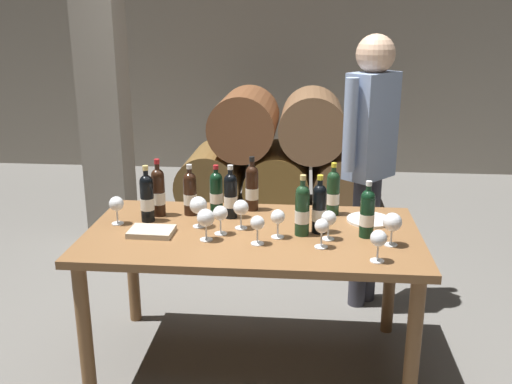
{
  "coord_description": "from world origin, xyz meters",
  "views": [
    {
      "loc": [
        0.26,
        -2.74,
        1.82
      ],
      "look_at": [
        0.0,
        0.2,
        0.91
      ],
      "focal_mm": 40.47,
      "sensor_mm": 36.0,
      "label": 1
    }
  ],
  "objects_px": {
    "dining_table": "(253,248)",
    "wine_bottle_3": "(333,192)",
    "wine_bottle_5": "(252,187)",
    "wine_glass_7": "(392,223)",
    "wine_glass_5": "(257,224)",
    "wine_glass_8": "(220,214)",
    "wine_glass_0": "(278,218)",
    "wine_glass_6": "(241,208)",
    "wine_glass_4": "(329,219)",
    "sommelier_presenting": "(370,147)",
    "wine_glass_3": "(206,218)",
    "wine_bottle_2": "(158,192)",
    "tasting_notebook": "(152,232)",
    "wine_bottle_8": "(319,208)",
    "wine_bottle_7": "(190,193)",
    "wine_glass_2": "(378,239)",
    "wine_bottle_0": "(367,213)",
    "wine_bottle_4": "(147,197)",
    "wine_bottle_6": "(231,195)",
    "serving_plate": "(369,220)",
    "wine_glass_10": "(322,227)",
    "wine_glass_1": "(198,206)",
    "wine_glass_9": "(116,205)",
    "wine_bottle_1": "(216,192)",
    "wine_bottle_9": "(302,209)"
  },
  "relations": [
    {
      "from": "dining_table",
      "to": "wine_bottle_3",
      "type": "distance_m",
      "value": 0.56
    },
    {
      "from": "wine_bottle_5",
      "to": "wine_glass_7",
      "type": "distance_m",
      "value": 0.85
    },
    {
      "from": "wine_glass_5",
      "to": "wine_glass_8",
      "type": "relative_size",
      "value": 0.96
    },
    {
      "from": "wine_glass_0",
      "to": "wine_glass_6",
      "type": "xyz_separation_m",
      "value": [
        -0.2,
        0.11,
        0.01
      ]
    },
    {
      "from": "wine_glass_4",
      "to": "sommelier_presenting",
      "type": "relative_size",
      "value": 0.09
    },
    {
      "from": "wine_bottle_5",
      "to": "wine_glass_3",
      "type": "height_order",
      "value": "wine_bottle_5"
    },
    {
      "from": "dining_table",
      "to": "wine_bottle_2",
      "type": "height_order",
      "value": "wine_bottle_2"
    },
    {
      "from": "wine_glass_6",
      "to": "tasting_notebook",
      "type": "bearing_deg",
      "value": -164.36
    },
    {
      "from": "wine_glass_3",
      "to": "wine_glass_5",
      "type": "xyz_separation_m",
      "value": [
        0.25,
        -0.03,
        -0.01
      ]
    },
    {
      "from": "wine_bottle_8",
      "to": "wine_bottle_7",
      "type": "bearing_deg",
      "value": 163.13
    },
    {
      "from": "wine_glass_6",
      "to": "wine_glass_7",
      "type": "xyz_separation_m",
      "value": [
        0.74,
        -0.16,
        0.01
      ]
    },
    {
      "from": "wine_glass_2",
      "to": "wine_glass_8",
      "type": "xyz_separation_m",
      "value": [
        -0.75,
        0.27,
        -0.0
      ]
    },
    {
      "from": "wine_bottle_0",
      "to": "wine_bottle_4",
      "type": "bearing_deg",
      "value": 173.68
    },
    {
      "from": "wine_glass_3",
      "to": "wine_glass_8",
      "type": "distance_m",
      "value": 0.11
    },
    {
      "from": "wine_bottle_6",
      "to": "serving_plate",
      "type": "relative_size",
      "value": 1.22
    },
    {
      "from": "wine_bottle_6",
      "to": "wine_glass_10",
      "type": "bearing_deg",
      "value": -38.43
    },
    {
      "from": "wine_glass_1",
      "to": "wine_glass_7",
      "type": "xyz_separation_m",
      "value": [
        0.96,
        -0.17,
        -0.0
      ]
    },
    {
      "from": "wine_bottle_3",
      "to": "tasting_notebook",
      "type": "height_order",
      "value": "wine_bottle_3"
    },
    {
      "from": "wine_bottle_6",
      "to": "wine_glass_9",
      "type": "xyz_separation_m",
      "value": [
        -0.58,
        -0.15,
        -0.02
      ]
    },
    {
      "from": "wine_glass_3",
      "to": "wine_bottle_6",
      "type": "bearing_deg",
      "value": 77.17
    },
    {
      "from": "wine_glass_9",
      "to": "wine_glass_6",
      "type": "bearing_deg",
      "value": -0.75
    },
    {
      "from": "wine_bottle_5",
      "to": "wine_bottle_7",
      "type": "relative_size",
      "value": 1.08
    },
    {
      "from": "wine_bottle_0",
      "to": "wine_bottle_8",
      "type": "relative_size",
      "value": 0.95
    },
    {
      "from": "wine_bottle_0",
      "to": "wine_glass_4",
      "type": "height_order",
      "value": "wine_bottle_0"
    },
    {
      "from": "wine_bottle_8",
      "to": "wine_glass_7",
      "type": "xyz_separation_m",
      "value": [
        0.34,
        -0.14,
        -0.02
      ]
    },
    {
      "from": "wine_bottle_1",
      "to": "wine_glass_10",
      "type": "relative_size",
      "value": 1.89
    },
    {
      "from": "wine_bottle_8",
      "to": "wine_glass_6",
      "type": "distance_m",
      "value": 0.4
    },
    {
      "from": "tasting_notebook",
      "to": "wine_glass_7",
      "type": "bearing_deg",
      "value": -0.54
    },
    {
      "from": "wine_glass_3",
      "to": "sommelier_presenting",
      "type": "distance_m",
      "value": 1.25
    },
    {
      "from": "wine_glass_10",
      "to": "wine_bottle_4",
      "type": "bearing_deg",
      "value": 162.58
    },
    {
      "from": "wine_bottle_8",
      "to": "wine_glass_7",
      "type": "distance_m",
      "value": 0.37
    },
    {
      "from": "wine_bottle_4",
      "to": "wine_glass_2",
      "type": "height_order",
      "value": "wine_bottle_4"
    },
    {
      "from": "wine_bottle_8",
      "to": "tasting_notebook",
      "type": "xyz_separation_m",
      "value": [
        -0.84,
        -0.1,
        -0.12
      ]
    },
    {
      "from": "wine_glass_6",
      "to": "wine_glass_4",
      "type": "bearing_deg",
      "value": -14.25
    },
    {
      "from": "wine_glass_1",
      "to": "wine_glass_8",
      "type": "xyz_separation_m",
      "value": [
        0.13,
        -0.09,
        -0.01
      ]
    },
    {
      "from": "dining_table",
      "to": "wine_glass_0",
      "type": "relative_size",
      "value": 11.66
    },
    {
      "from": "wine_glass_9",
      "to": "sommelier_presenting",
      "type": "xyz_separation_m",
      "value": [
        1.37,
        0.7,
        0.18
      ]
    },
    {
      "from": "wine_bottle_6",
      "to": "sommelier_presenting",
      "type": "relative_size",
      "value": 0.17
    },
    {
      "from": "wine_bottle_0",
      "to": "wine_bottle_8",
      "type": "bearing_deg",
      "value": 170.55
    },
    {
      "from": "serving_plate",
      "to": "wine_bottle_7",
      "type": "bearing_deg",
      "value": 178.51
    },
    {
      "from": "wine_bottle_9",
      "to": "wine_glass_7",
      "type": "relative_size",
      "value": 1.9
    },
    {
      "from": "wine_glass_8",
      "to": "dining_table",
      "type": "bearing_deg",
      "value": 17.16
    },
    {
      "from": "tasting_notebook",
      "to": "wine_bottle_0",
      "type": "bearing_deg",
      "value": 4.83
    },
    {
      "from": "wine_glass_0",
      "to": "wine_glass_2",
      "type": "distance_m",
      "value": 0.52
    },
    {
      "from": "wine_glass_2",
      "to": "wine_glass_5",
      "type": "bearing_deg",
      "value": 164.25
    },
    {
      "from": "wine_bottle_2",
      "to": "wine_glass_7",
      "type": "distance_m",
      "value": 1.26
    },
    {
      "from": "wine_bottle_1",
      "to": "wine_glass_5",
      "type": "distance_m",
      "value": 0.52
    },
    {
      "from": "wine_bottle_1",
      "to": "dining_table",
      "type": "bearing_deg",
      "value": -51.15
    },
    {
      "from": "wine_bottle_2",
      "to": "tasting_notebook",
      "type": "xyz_separation_m",
      "value": [
        0.03,
        -0.29,
        -0.12
      ]
    },
    {
      "from": "wine_bottle_8",
      "to": "wine_glass_6",
      "type": "relative_size",
      "value": 1.95
    }
  ]
}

